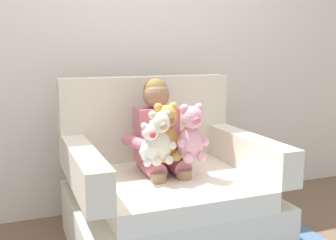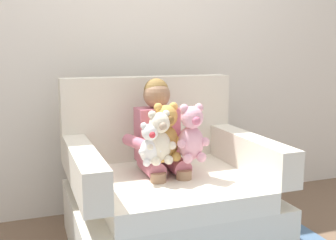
{
  "view_description": "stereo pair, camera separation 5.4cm",
  "coord_description": "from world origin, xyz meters",
  "px_view_note": "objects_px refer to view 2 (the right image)",
  "views": [
    {
      "loc": [
        -0.87,
        -2.21,
        1.21
      ],
      "look_at": [
        -0.03,
        -0.05,
        0.81
      ],
      "focal_mm": 43.27,
      "sensor_mm": 36.0,
      "label": 1
    },
    {
      "loc": [
        -0.82,
        -2.23,
        1.21
      ],
      "look_at": [
        -0.03,
        -0.05,
        0.81
      ],
      "focal_mm": 43.27,
      "sensor_mm": 36.0,
      "label": 2
    }
  ],
  "objects_px": {
    "plush_honey": "(166,134)",
    "plush_pink": "(192,134)",
    "plush_cream": "(160,139)",
    "armchair": "(167,194)",
    "plush_white": "(150,145)",
    "seated_child": "(160,138)"
  },
  "relations": [
    {
      "from": "plush_white",
      "to": "plush_honey",
      "type": "relative_size",
      "value": 0.71
    },
    {
      "from": "seated_child",
      "to": "plush_cream",
      "type": "xyz_separation_m",
      "value": [
        -0.07,
        -0.18,
        0.04
      ]
    },
    {
      "from": "plush_cream",
      "to": "plush_white",
      "type": "relative_size",
      "value": 1.26
    },
    {
      "from": "seated_child",
      "to": "plush_honey",
      "type": "distance_m",
      "value": 0.14
    },
    {
      "from": "armchair",
      "to": "plush_white",
      "type": "bearing_deg",
      "value": -136.23
    },
    {
      "from": "armchair",
      "to": "seated_child",
      "type": "height_order",
      "value": "seated_child"
    },
    {
      "from": "armchair",
      "to": "plush_cream",
      "type": "xyz_separation_m",
      "value": [
        -0.09,
        -0.14,
        0.39
      ]
    },
    {
      "from": "plush_white",
      "to": "plush_honey",
      "type": "xyz_separation_m",
      "value": [
        0.12,
        0.06,
        0.05
      ]
    },
    {
      "from": "plush_white",
      "to": "plush_pink",
      "type": "height_order",
      "value": "plush_pink"
    },
    {
      "from": "plush_honey",
      "to": "plush_cream",
      "type": "bearing_deg",
      "value": -158.94
    },
    {
      "from": "plush_cream",
      "to": "plush_white",
      "type": "distance_m",
      "value": 0.07
    },
    {
      "from": "armchair",
      "to": "plush_pink",
      "type": "xyz_separation_m",
      "value": [
        0.1,
        -0.15,
        0.41
      ]
    },
    {
      "from": "armchair",
      "to": "plush_honey",
      "type": "relative_size",
      "value": 3.45
    },
    {
      "from": "armchair",
      "to": "plush_white",
      "type": "distance_m",
      "value": 0.42
    },
    {
      "from": "armchair",
      "to": "plush_pink",
      "type": "height_order",
      "value": "armchair"
    },
    {
      "from": "seated_child",
      "to": "plush_honey",
      "type": "height_order",
      "value": "seated_child"
    },
    {
      "from": "plush_white",
      "to": "armchair",
      "type": "bearing_deg",
      "value": 36.07
    },
    {
      "from": "plush_honey",
      "to": "armchair",
      "type": "bearing_deg",
      "value": 48.93
    },
    {
      "from": "plush_white",
      "to": "plush_honey",
      "type": "distance_m",
      "value": 0.14
    },
    {
      "from": "plush_honey",
      "to": "plush_pink",
      "type": "xyz_separation_m",
      "value": [
        0.13,
        -0.07,
        -0.0
      ]
    },
    {
      "from": "plush_cream",
      "to": "plush_honey",
      "type": "bearing_deg",
      "value": 57.52
    },
    {
      "from": "armchair",
      "to": "seated_child",
      "type": "distance_m",
      "value": 0.35
    }
  ]
}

